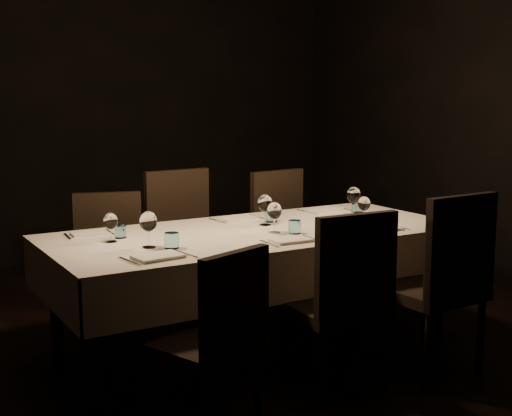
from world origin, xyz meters
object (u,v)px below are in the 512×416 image
chair_near_center (342,294)px  chair_far_center (186,238)px  chair_far_left (109,257)px  chair_far_right (287,232)px  chair_near_right (441,277)px  chair_near_left (219,332)px  dining_table (256,243)px

chair_near_center → chair_far_center: 1.64m
chair_far_left → chair_far_center: (0.60, 0.08, 0.05)m
chair_far_left → chair_far_center: bearing=25.0°
chair_near_center → chair_far_left: bearing=-61.9°
chair_far_center → chair_far_right: (0.79, -0.09, -0.02)m
chair_near_right → chair_near_left: bearing=-3.3°
chair_near_right → chair_far_right: (0.03, 1.63, -0.02)m
dining_table → chair_far_right: 1.07m
chair_near_right → chair_far_left: size_ratio=1.13×
chair_near_center → chair_far_left: chair_near_center is taller
chair_far_right → chair_far_center: bearing=166.0°
dining_table → chair_far_right: (0.73, 0.77, -0.14)m
dining_table → chair_far_center: 0.88m
chair_near_left → chair_near_right: 1.39m
dining_table → chair_near_left: size_ratio=2.83×
chair_far_right → dining_table: bearing=-140.6°
chair_far_center → chair_near_left: bearing=-113.6°
dining_table → chair_near_right: size_ratio=2.40×
chair_near_right → chair_far_center: (-0.76, 1.72, -0.00)m
chair_near_center → chair_far_left: size_ratio=1.06×
chair_far_left → chair_near_left: bearing=-74.1°
chair_near_right → chair_far_right: size_ratio=1.05×
chair_near_center → chair_far_right: 1.68m
chair_far_left → chair_far_right: 1.39m
chair_near_center → chair_near_right: 0.63m
chair_near_center → chair_near_right: (0.62, -0.09, 0.03)m
chair_near_left → chair_far_left: (0.03, 1.63, 0.02)m
chair_near_left → chair_far_right: (1.42, 1.62, 0.05)m
dining_table → chair_far_left: (-0.66, 0.78, -0.17)m
dining_table → chair_far_center: chair_far_center is taller
chair_far_left → chair_far_right: bearing=16.6°
chair_near_center → chair_near_right: bearing=174.8°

